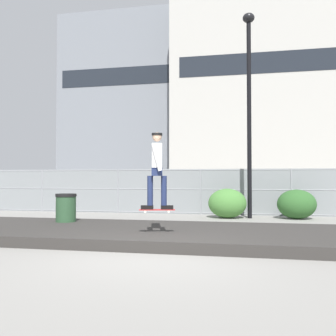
% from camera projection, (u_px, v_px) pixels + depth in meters
% --- Properties ---
extents(ground_plane, '(120.00, 120.00, 0.00)m').
position_uv_depth(ground_plane, '(151.00, 258.00, 6.83)').
color(ground_plane, gray).
extents(gravel_berm, '(16.76, 3.59, 0.24)m').
position_uv_depth(gravel_berm, '(173.00, 234.00, 8.97)').
color(gravel_berm, '#33302D').
rests_on(gravel_berm, ground_plane).
extents(skateboard, '(0.82, 0.37, 0.07)m').
position_uv_depth(skateboard, '(157.00, 210.00, 8.31)').
color(skateboard, '#B22D2D').
extents(skater, '(0.72, 0.62, 1.73)m').
position_uv_depth(skater, '(157.00, 166.00, 8.33)').
color(skater, black).
rests_on(skater, skateboard).
extents(chain_fence, '(21.24, 0.06, 1.85)m').
position_uv_depth(chain_fence, '(201.00, 191.00, 15.12)').
color(chain_fence, gray).
rests_on(chain_fence, ground_plane).
extents(street_lamp, '(0.44, 0.44, 7.63)m').
position_uv_depth(street_lamp, '(249.00, 92.00, 13.78)').
color(street_lamp, black).
rests_on(street_lamp, ground_plane).
extents(parked_car_near, '(4.49, 2.13, 1.66)m').
position_uv_depth(parked_car_near, '(92.00, 190.00, 19.38)').
color(parked_car_near, black).
rests_on(parked_car_near, ground_plane).
extents(parked_car_mid, '(4.47, 2.09, 1.66)m').
position_uv_depth(parked_car_mid, '(196.00, 191.00, 18.09)').
color(parked_car_mid, silver).
rests_on(parked_car_mid, ground_plane).
extents(parked_car_far, '(4.42, 1.98, 1.66)m').
position_uv_depth(parked_car_far, '(333.00, 192.00, 17.04)').
color(parked_car_far, '#566B4C').
rests_on(parked_car_far, ground_plane).
extents(library_building, '(22.97, 12.73, 25.23)m').
position_uv_depth(library_building, '(145.00, 106.00, 57.42)').
color(library_building, slate).
rests_on(library_building, ground_plane).
extents(office_block, '(31.67, 13.33, 24.05)m').
position_uv_depth(office_block, '(297.00, 98.00, 48.71)').
color(office_block, '#B2AFA8').
rests_on(office_block, ground_plane).
extents(shrub_left, '(1.41, 1.15, 1.09)m').
position_uv_depth(shrub_left, '(227.00, 203.00, 13.72)').
color(shrub_left, '#477F38').
rests_on(shrub_left, ground_plane).
extents(shrub_center, '(1.38, 1.13, 1.07)m').
position_uv_depth(shrub_center, '(297.00, 204.00, 13.41)').
color(shrub_center, '#2D5B28').
rests_on(shrub_center, ground_plane).
extents(trash_bin, '(0.59, 0.59, 1.03)m').
position_uv_depth(trash_bin, '(66.00, 212.00, 10.55)').
color(trash_bin, '#2D5133').
rests_on(trash_bin, ground_plane).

